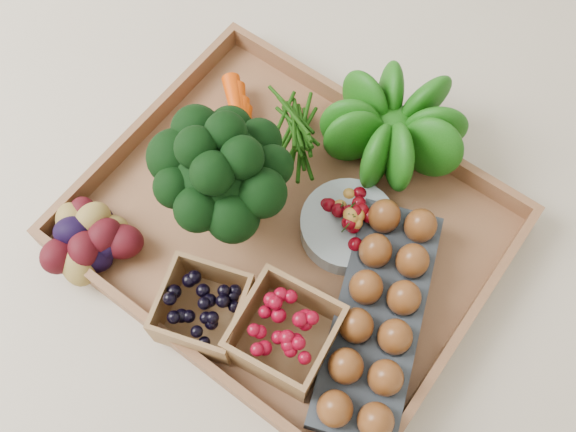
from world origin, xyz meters
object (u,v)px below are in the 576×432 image
Objects in this scene: broccoli at (227,191)px; egg_carton at (377,318)px; tray at (288,231)px; cherry_bowl at (348,226)px.

broccoli reaches higher than egg_carton.
broccoli reaches higher than tray.
broccoli is at bearing -159.36° from tray.
broccoli is 0.26m from egg_carton.
broccoli is 0.18m from cherry_bowl.
cherry_bowl is at bearing 27.29° from broccoli.
tray is 0.12m from broccoli.
tray is at bearing -145.93° from cherry_bowl.
tray is 2.95× the size of broccoli.
broccoli is 0.60× the size of egg_carton.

